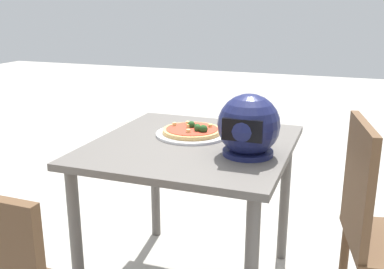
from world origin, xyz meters
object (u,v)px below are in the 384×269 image
object	(u,v)px
dining_table	(192,163)
pizza	(193,130)
motorcycle_helmet	(249,126)
chair_side	(380,226)

from	to	relation	value
dining_table	pizza	bearing A→B (deg)	-71.07
dining_table	motorcycle_helmet	bearing A→B (deg)	163.00
pizza	chair_side	size ratio (longest dim) A/B	0.30
pizza	motorcycle_helmet	bearing A→B (deg)	148.52
dining_table	pizza	size ratio (longest dim) A/B	3.30
dining_table	motorcycle_helmet	xyz separation A→B (m)	(-0.27, 0.08, 0.22)
dining_table	chair_side	xyz separation A→B (m)	(-0.79, 0.12, -0.11)
motorcycle_helmet	chair_side	world-z (taller)	motorcycle_helmet
pizza	dining_table	bearing A→B (deg)	108.93
pizza	chair_side	world-z (taller)	chair_side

